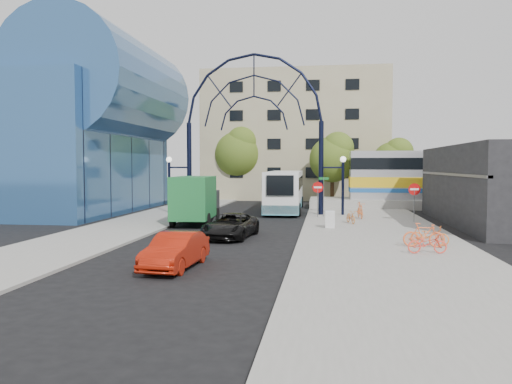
# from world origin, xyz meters

# --- Properties ---
(ground) EXTENTS (120.00, 120.00, 0.00)m
(ground) POSITION_xyz_m (0.00, 0.00, 0.00)
(ground) COLOR black
(ground) RESTS_ON ground
(sidewalk_east) EXTENTS (8.00, 56.00, 0.12)m
(sidewalk_east) POSITION_xyz_m (8.00, 4.00, 0.06)
(sidewalk_east) COLOR gray
(sidewalk_east) RESTS_ON ground
(plaza_west) EXTENTS (5.00, 50.00, 0.12)m
(plaza_west) POSITION_xyz_m (-6.50, 6.00, 0.06)
(plaza_west) COLOR gray
(plaza_west) RESTS_ON ground
(gateway_arch) EXTENTS (13.64, 0.44, 12.10)m
(gateway_arch) POSITION_xyz_m (0.00, 14.00, 8.56)
(gateway_arch) COLOR black
(gateway_arch) RESTS_ON ground
(stop_sign) EXTENTS (0.80, 0.07, 2.50)m
(stop_sign) POSITION_xyz_m (4.80, 12.00, 1.99)
(stop_sign) COLOR slate
(stop_sign) RESTS_ON sidewalk_east
(do_not_enter_sign) EXTENTS (0.76, 0.07, 2.48)m
(do_not_enter_sign) POSITION_xyz_m (11.00, 10.00, 1.98)
(do_not_enter_sign) COLOR slate
(do_not_enter_sign) RESTS_ON sidewalk_east
(street_name_sign) EXTENTS (0.70, 0.70, 2.80)m
(street_name_sign) POSITION_xyz_m (5.20, 12.60, 2.13)
(street_name_sign) COLOR slate
(street_name_sign) RESTS_ON sidewalk_east
(sandwich_board) EXTENTS (0.55, 0.61, 0.99)m
(sandwich_board) POSITION_xyz_m (5.60, 5.98, 0.74)
(sandwich_board) COLOR white
(sandwich_board) RESTS_ON sidewalk_east
(transit_hall) EXTENTS (16.50, 18.00, 14.50)m
(transit_hall) POSITION_xyz_m (-15.30, 15.00, 6.70)
(transit_hall) COLOR #2D578B
(transit_hall) RESTS_ON ground
(commercial_block_east) EXTENTS (6.00, 16.00, 5.00)m
(commercial_block_east) POSITION_xyz_m (16.00, 10.00, 2.50)
(commercial_block_east) COLOR black
(commercial_block_east) RESTS_ON ground
(apartment_block) EXTENTS (20.00, 12.10, 14.00)m
(apartment_block) POSITION_xyz_m (2.00, 34.97, 7.00)
(apartment_block) COLOR tan
(apartment_block) RESTS_ON ground
(train_platform) EXTENTS (32.00, 5.00, 0.80)m
(train_platform) POSITION_xyz_m (20.00, 22.00, 0.40)
(train_platform) COLOR gray
(train_platform) RESTS_ON ground
(train_car) EXTENTS (25.10, 3.05, 4.20)m
(train_car) POSITION_xyz_m (20.00, 22.00, 2.90)
(train_car) COLOR #B7B7BC
(train_car) RESTS_ON train_platform
(tree_north_a) EXTENTS (4.48, 4.48, 7.00)m
(tree_north_a) POSITION_xyz_m (6.12, 25.93, 4.61)
(tree_north_a) COLOR #382314
(tree_north_a) RESTS_ON ground
(tree_north_b) EXTENTS (5.12, 5.12, 8.00)m
(tree_north_b) POSITION_xyz_m (-3.88, 29.93, 5.27)
(tree_north_b) COLOR #382314
(tree_north_b) RESTS_ON ground
(tree_north_c) EXTENTS (4.16, 4.16, 6.50)m
(tree_north_c) POSITION_xyz_m (12.12, 27.93, 4.28)
(tree_north_c) COLOR #382314
(tree_north_c) RESTS_ON ground
(city_bus) EXTENTS (3.02, 11.96, 3.27)m
(city_bus) POSITION_xyz_m (2.03, 17.83, 1.71)
(city_bus) COLOR white
(city_bus) RESTS_ON ground
(green_truck) EXTENTS (2.66, 6.19, 3.06)m
(green_truck) POSITION_xyz_m (-2.88, 7.90, 1.53)
(green_truck) COLOR black
(green_truck) RESTS_ON ground
(black_suv) EXTENTS (2.58, 4.77, 1.27)m
(black_suv) POSITION_xyz_m (0.47, 2.12, 0.63)
(black_suv) COLOR black
(black_suv) RESTS_ON ground
(red_sedan) EXTENTS (1.66, 4.04, 1.30)m
(red_sedan) POSITION_xyz_m (-0.10, -5.64, 0.65)
(red_sedan) COLOR #A41B0A
(red_sedan) RESTS_ON ground
(bike_near_a) EXTENTS (0.93, 1.66, 0.83)m
(bike_near_a) POSITION_xyz_m (6.92, 8.55, 0.53)
(bike_near_a) COLOR orange
(bike_near_a) RESTS_ON sidewalk_east
(bike_near_b) EXTENTS (0.72, 1.89, 1.11)m
(bike_near_b) POSITION_xyz_m (7.70, 11.60, 0.67)
(bike_near_b) COLOR orange
(bike_near_b) RESTS_ON sidewalk_east
(bike_far_a) EXTENTS (1.79, 1.10, 0.89)m
(bike_far_a) POSITION_xyz_m (10.04, 0.35, 0.56)
(bike_far_a) COLOR orange
(bike_far_a) RESTS_ON sidewalk_east
(bike_far_b) EXTENTS (1.82, 0.59, 1.08)m
(bike_far_b) POSITION_xyz_m (9.66, -0.29, 0.66)
(bike_far_b) COLOR orange
(bike_far_b) RESTS_ON sidewalk_east
(bike_far_c) EXTENTS (1.66, 0.75, 0.85)m
(bike_far_c) POSITION_xyz_m (9.49, -1.92, 0.54)
(bike_far_c) COLOR #FB4432
(bike_far_c) RESTS_ON sidewalk_east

